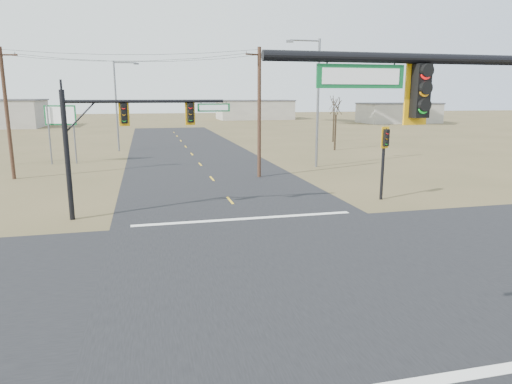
# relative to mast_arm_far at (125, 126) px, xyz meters

# --- Properties ---
(ground) EXTENTS (320.00, 320.00, 0.00)m
(ground) POSITION_rel_mast_arm_far_xyz_m (6.05, -9.66, -4.96)
(ground) COLOR brown
(ground) RESTS_ON ground
(road_ew) EXTENTS (160.00, 14.00, 0.02)m
(road_ew) POSITION_rel_mast_arm_far_xyz_m (6.05, -9.66, -4.95)
(road_ew) COLOR black
(road_ew) RESTS_ON ground
(road_ns) EXTENTS (14.00, 160.00, 0.02)m
(road_ns) POSITION_rel_mast_arm_far_xyz_m (6.05, -9.66, -4.95)
(road_ns) COLOR black
(road_ns) RESTS_ON ground
(stop_bar_far) EXTENTS (12.00, 0.40, 0.01)m
(stop_bar_far) POSITION_rel_mast_arm_far_xyz_m (6.05, -2.16, -4.93)
(stop_bar_far) COLOR silver
(stop_bar_far) RESTS_ON road_ns
(mast_arm_far) EXTENTS (8.84, 0.51, 6.85)m
(mast_arm_far) POSITION_rel_mast_arm_far_xyz_m (0.00, 0.00, 0.00)
(mast_arm_far) COLOR black
(mast_arm_far) RESTS_ON ground
(pedestal_signal_ne) EXTENTS (0.62, 0.54, 4.69)m
(pedestal_signal_ne) POSITION_rel_mast_arm_far_xyz_m (15.58, 0.37, -1.58)
(pedestal_signal_ne) COLOR black
(pedestal_signal_ne) RESTS_ON ground
(utility_pole_near) EXTENTS (2.37, 1.05, 10.24)m
(utility_pole_near) POSITION_rel_mast_arm_far_xyz_m (9.93, 10.26, 0.33)
(utility_pole_near) COLOR #43291C
(utility_pole_near) RESTS_ON ground
(utility_pole_far) EXTENTS (2.48, 0.51, 10.18)m
(utility_pole_far) POSITION_rel_mast_arm_far_xyz_m (-9.38, 14.11, 0.30)
(utility_pole_far) COLOR #43291C
(utility_pole_far) RESTS_ON ground
(highway_sign) EXTENTS (2.95, 0.74, 5.64)m
(highway_sign) POSITION_rel_mast_arm_far_xyz_m (-6.82, 21.96, -0.94)
(highway_sign) COLOR slate
(highway_sign) RESTS_ON ground
(streetlight_a) EXTENTS (3.22, 0.47, 11.49)m
(streetlight_a) POSITION_rel_mast_arm_far_xyz_m (16.21, 14.35, 1.49)
(streetlight_a) COLOR slate
(streetlight_a) RESTS_ON ground
(streetlight_c) EXTENTS (2.94, 0.42, 10.48)m
(streetlight_c) POSITION_rel_mast_arm_far_xyz_m (-1.91, 31.51, 0.93)
(streetlight_c) COLOR slate
(streetlight_c) RESTS_ON ground
(bare_tree_c) EXTENTS (3.66, 3.66, 6.88)m
(bare_tree_c) POSITION_rel_mast_arm_far_xyz_m (23.45, 26.31, 0.44)
(bare_tree_c) COLOR black
(bare_tree_c) RESTS_ON ground
(bare_tree_d) EXTENTS (3.19, 3.19, 6.85)m
(bare_tree_d) POSITION_rel_mast_arm_far_xyz_m (27.28, 35.85, 0.56)
(bare_tree_d) COLOR black
(bare_tree_d) RESTS_ON ground
(warehouse_mid) EXTENTS (20.00, 12.00, 5.00)m
(warehouse_mid) POSITION_rel_mast_arm_far_xyz_m (31.05, 100.34, -2.46)
(warehouse_mid) COLOR #ADA799
(warehouse_mid) RESTS_ON ground
(warehouse_right) EXTENTS (18.00, 10.00, 4.50)m
(warehouse_right) POSITION_rel_mast_arm_far_xyz_m (61.05, 75.34, -2.71)
(warehouse_right) COLOR #ADA799
(warehouse_right) RESTS_ON ground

